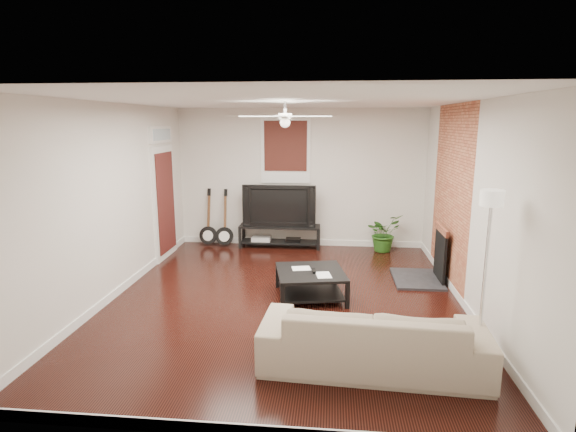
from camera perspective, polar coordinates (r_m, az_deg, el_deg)
name	(u,v)px	position (r m, az deg, el deg)	size (l,w,h in m)	color
room	(285,204)	(6.36, -0.35, 1.48)	(5.01, 6.01, 2.81)	black
brick_accent	(451,196)	(7.54, 19.67, 2.41)	(0.02, 2.20, 2.80)	#A44E35
fireplace	(428,253)	(7.67, 17.10, -4.47)	(0.80, 1.10, 0.92)	black
window_back	(286,151)	(9.26, -0.30, 8.13)	(1.00, 0.06, 1.30)	#33160E
door_left	(164,192)	(8.79, -15.21, 2.93)	(0.08, 1.00, 2.50)	white
tv_stand	(280,236)	(9.35, -1.03, -2.53)	(1.64, 0.44, 0.46)	black
tv	(280,205)	(9.23, -1.03, 1.42)	(1.47, 0.19, 0.85)	black
coffee_table	(310,284)	(6.74, 2.82, -8.50)	(0.96, 0.96, 0.40)	black
sofa	(372,337)	(4.98, 10.52, -14.61)	(2.32, 0.91, 0.68)	tan
floor_lamp	(484,281)	(5.06, 23.35, -7.52)	(0.31, 0.31, 1.89)	white
potted_plant	(383,233)	(9.22, 11.85, -2.07)	(0.67, 0.58, 0.74)	#265919
guitar_left	(208,217)	(9.52, -10.02, -0.17)	(0.37, 0.26, 1.20)	black
guitar_right	(224,218)	(9.41, -8.01, -0.25)	(0.37, 0.26, 1.20)	black
ceiling_fan	(285,116)	(6.25, -0.36, 12.36)	(1.24, 1.24, 0.32)	white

